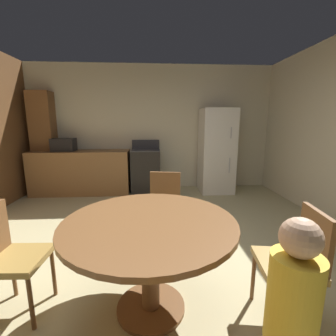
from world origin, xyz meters
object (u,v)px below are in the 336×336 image
chair_east (296,258)px  person_child (290,325)px  microwave (64,145)px  dining_table (150,239)px  refrigerator (216,151)px  chair_west (8,253)px  chair_north (164,203)px  oven_range (146,170)px

chair_east → person_child: size_ratio=0.80×
person_child → chair_east: bearing=-74.6°
microwave → person_child: 4.69m
microwave → dining_table: bearing=-60.8°
refrigerator → microwave: (-3.17, 0.05, 0.15)m
refrigerator → dining_table: size_ratio=1.36×
microwave → chair_west: 3.30m
chair_west → chair_east: (2.14, -0.20, 0.00)m
dining_table → chair_west: 1.08m
dining_table → chair_north: chair_north is taller
chair_west → person_child: 1.90m
chair_west → dining_table: bearing=0.0°
refrigerator → chair_east: bearing=-95.4°
chair_north → microwave: bearing=-129.1°
dining_table → chair_east: 1.08m
chair_west → person_child: bearing=-22.9°
refrigerator → microwave: 3.18m
chair_north → chair_east: bearing=45.2°
refrigerator → person_child: (-0.74, -3.94, -0.30)m
oven_range → chair_west: bearing=-106.6°
refrigerator → oven_range: bearing=178.0°
chair_west → chair_north: (1.24, 1.02, 0.00)m
person_child → chair_west: bearing=24.9°
microwave → oven_range: bearing=0.1°
chair_west → chair_north: 1.60m
chair_north → dining_table: bearing=0.0°
microwave → chair_east: 4.45m
microwave → chair_east: (2.86, -3.37, -0.53)m
chair_east → person_child: 0.75m
refrigerator → chair_east: size_ratio=2.02×
chair_east → person_child: person_child is taller
chair_west → chair_north: bearing=41.9°
microwave → chair_east: microwave is taller
chair_east → chair_north: bearing=-45.2°
microwave → person_child: size_ratio=0.40×
oven_range → chair_east: (1.19, -3.38, 0.03)m
refrigerator → chair_north: 2.46m
dining_table → person_child: (0.64, -0.77, -0.03)m
chair_west → microwave: bearing=105.2°
dining_table → chair_north: (0.16, 1.06, -0.11)m
chair_east → refrigerator: bearing=-87.1°
refrigerator → dining_table: refrigerator is taller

